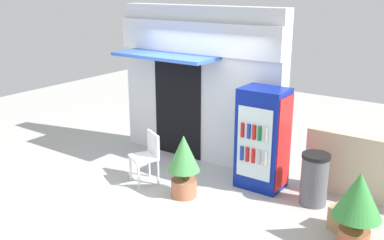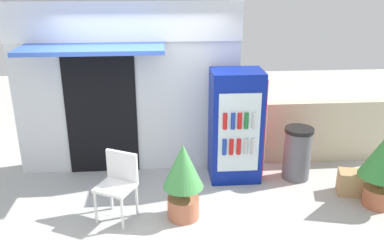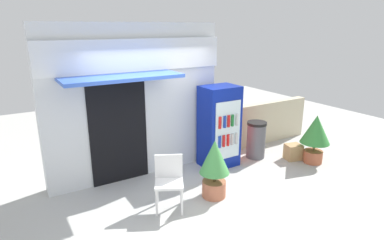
% 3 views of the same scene
% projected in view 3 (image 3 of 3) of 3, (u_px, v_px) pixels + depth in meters
% --- Properties ---
extents(ground, '(16.00, 16.00, 0.00)m').
position_uv_depth(ground, '(188.00, 204.00, 5.40)').
color(ground, '#B2B2AD').
extents(storefront_building, '(3.46, 1.11, 2.95)m').
position_uv_depth(storefront_building, '(134.00, 100.00, 6.12)').
color(storefront_building, silver).
rests_on(storefront_building, ground).
extents(drink_cooler, '(0.78, 0.63, 1.71)m').
position_uv_depth(drink_cooler, '(220.00, 127.00, 6.69)').
color(drink_cooler, navy).
rests_on(drink_cooler, ground).
extents(plastic_chair, '(0.59, 0.57, 0.89)m').
position_uv_depth(plastic_chair, '(169.00, 178.00, 5.15)').
color(plastic_chair, white).
rests_on(plastic_chair, ground).
extents(potted_plant_near_shop, '(0.52, 0.52, 1.04)m').
position_uv_depth(potted_plant_near_shop, '(214.00, 164.00, 5.47)').
color(potted_plant_near_shop, '#BC6B4C').
rests_on(potted_plant_near_shop, ground).
extents(potted_plant_curbside, '(0.62, 0.62, 1.07)m').
position_uv_depth(potted_plant_curbside, '(315.00, 133.00, 6.85)').
color(potted_plant_curbside, '#AD5B3D').
rests_on(potted_plant_curbside, ground).
extents(trash_bin, '(0.44, 0.44, 0.83)m').
position_uv_depth(trash_bin, '(256.00, 140.00, 7.21)').
color(trash_bin, '#595960').
rests_on(trash_bin, ground).
extents(stone_boundary_wall, '(2.51, 0.21, 1.04)m').
position_uv_depth(stone_boundary_wall, '(266.00, 122.00, 8.14)').
color(stone_boundary_wall, beige).
rests_on(stone_boundary_wall, ground).
extents(cardboard_box, '(0.40, 0.36, 0.35)m').
position_uv_depth(cardboard_box, '(293.00, 152.00, 7.15)').
color(cardboard_box, tan).
rests_on(cardboard_box, ground).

